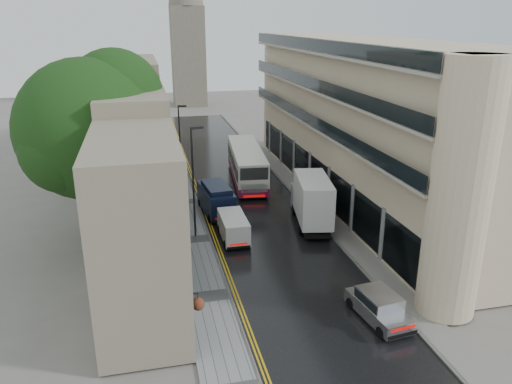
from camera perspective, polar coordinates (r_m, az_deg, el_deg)
name	(u,v)px	position (r m, az deg, el deg)	size (l,w,h in m)	color
road	(246,198)	(46.16, -1.14, -0.70)	(9.00, 85.00, 0.02)	black
left_sidewalk	(183,203)	(45.38, -8.39, -1.20)	(2.70, 85.00, 0.12)	gray
right_sidewalk	(302,193)	(47.48, 5.24, -0.14)	(1.80, 85.00, 0.12)	slate
old_shop_row	(136,134)	(46.04, -13.52, 6.48)	(4.50, 56.00, 12.00)	gray
modern_block	(361,122)	(46.10, 11.95, 7.88)	(8.00, 40.00, 14.00)	beige
tree_near	(90,153)	(36.26, -18.39, 4.22)	(10.56, 10.56, 13.89)	black
tree_far	(106,126)	(49.04, -16.78, 7.23)	(9.24, 9.24, 12.46)	black
cream_bus	(237,175)	(47.25, -2.19, 1.95)	(2.84, 12.49, 3.41)	white
white_lorry	(301,209)	(37.92, 5.15, -1.94)	(2.36, 7.87, 4.13)	white
silver_hatchback	(382,324)	(27.31, 14.18, -14.45)	(1.88, 4.31, 1.61)	#AAA9AE
white_van	(226,236)	(35.87, -3.50, -5.09)	(1.81, 4.22, 1.91)	silver
navy_van	(210,207)	(40.36, -5.31, -1.68)	(2.14, 5.35, 2.73)	black
pedestrian	(181,212)	(40.62, -8.58, -2.31)	(0.62, 0.41, 1.70)	black
lamp_post_near	(193,184)	(36.79, -7.18, 0.96)	(0.94, 0.21, 8.34)	black
lamp_post_far	(180,144)	(50.54, -8.67, 5.47)	(0.86, 0.19, 7.60)	black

